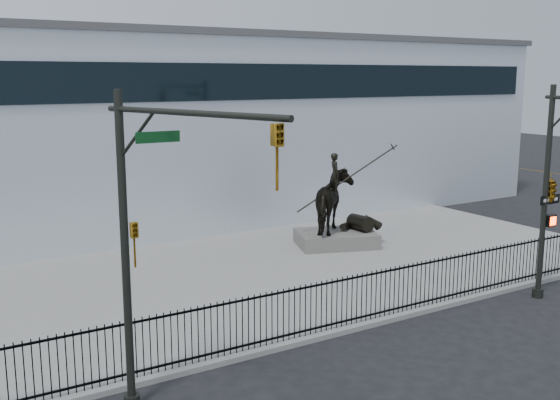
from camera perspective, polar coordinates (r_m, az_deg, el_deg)
ground at (r=18.67m, az=8.69°, el=-12.26°), size 120.00×120.00×0.00m
plaza at (r=24.04m, az=-2.25°, el=-6.64°), size 30.00×12.00×0.15m
building at (r=34.95m, az=-12.97°, el=5.96°), size 44.00×14.00×9.00m
picket_fence at (r=19.24m, az=6.33°, el=-8.61°), size 22.10×0.10×1.50m
statue_plinth at (r=27.96m, az=4.91°, el=-3.37°), size 3.81×3.21×0.61m
equestrian_statue at (r=27.64m, az=5.09°, el=-0.18°), size 3.93×3.16×3.53m
traffic_signal_left at (r=13.54m, az=-11.30°, el=-3.25°), size 1.52×4.84×7.00m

